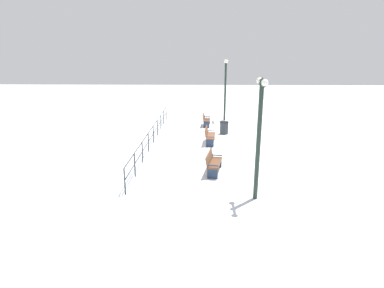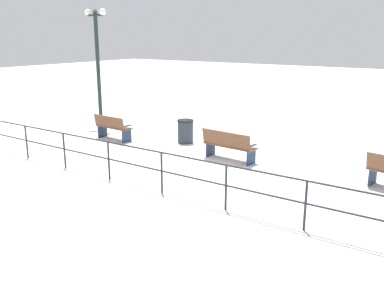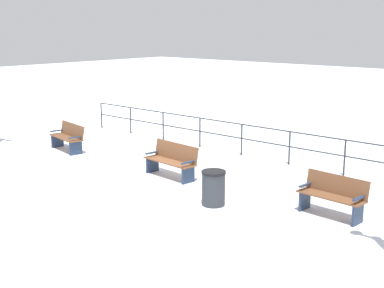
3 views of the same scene
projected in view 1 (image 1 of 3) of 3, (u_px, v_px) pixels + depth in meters
ground_plane at (210, 143)px, 17.90m from camera, size 80.00×80.00×0.00m
bench_nearest at (213, 162)px, 13.20m from camera, size 0.82×1.68×0.91m
bench_second at (209, 135)px, 17.77m from camera, size 0.70×1.74×0.94m
bench_third at (206, 119)px, 22.36m from camera, size 0.62×1.54×0.91m
lamppost_near at (259, 127)px, 10.18m from camera, size 0.22×1.08×4.23m
lamppost_middle at (225, 82)px, 23.75m from camera, size 0.26×1.09×4.72m
waterfront_railing at (153, 131)px, 17.79m from camera, size 0.05×14.19×1.04m
trash_bin at (224, 128)px, 20.01m from camera, size 0.57×0.57×0.82m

